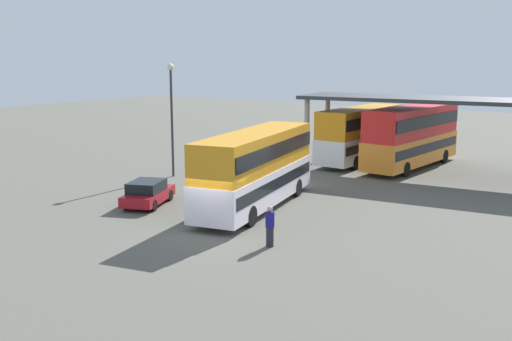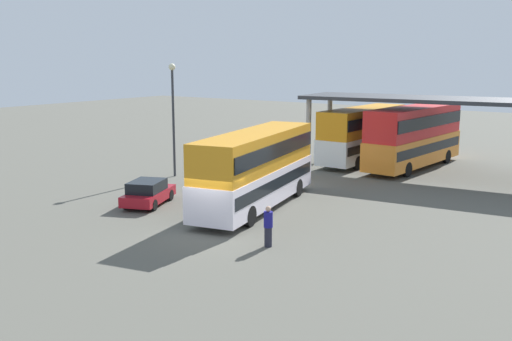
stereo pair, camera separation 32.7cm
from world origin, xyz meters
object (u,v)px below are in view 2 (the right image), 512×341
double_decker_near_canopy (363,133)px  double_decker_mid_row (414,135)px  lamppost_tall (173,106)px  parked_hatchback (148,193)px  pedestrian_waiting (268,226)px  double_decker_main (256,166)px

double_decker_near_canopy → double_decker_mid_row: size_ratio=0.92×
lamppost_tall → parked_hatchback: bearing=-57.9°
parked_hatchback → lamppost_tall: (-4.17, 6.63, 4.03)m
parked_hatchback → pedestrian_waiting: (9.25, -2.24, 0.20)m
parked_hatchback → double_decker_near_canopy: double_decker_near_canopy is taller
double_decker_mid_row → pedestrian_waiting: double_decker_mid_row is taller
double_decker_near_canopy → lamppost_tall: lamppost_tall is taller
parked_hatchback → double_decker_mid_row: (7.82, 18.70, 1.72)m
double_decker_main → lamppost_tall: 10.33m
double_decker_mid_row → lamppost_tall: bearing=139.8°
double_decker_mid_row → pedestrian_waiting: (1.43, -20.94, -1.52)m
double_decker_main → pedestrian_waiting: size_ratio=6.33×
double_decker_mid_row → pedestrian_waiting: bearing=-171.5°
double_decker_main → parked_hatchback: bearing=107.7°
double_decker_near_canopy → pedestrian_waiting: bearing=-164.2°
pedestrian_waiting → double_decker_near_canopy: bearing=-136.4°
parked_hatchback → lamppost_tall: size_ratio=0.55×
double_decker_main → lamppost_tall: lamppost_tall is taller
double_decker_main → lamppost_tall: bearing=56.4°
pedestrian_waiting → double_decker_main: bearing=-111.6°
double_decker_main → double_decker_mid_row: double_decker_mid_row is taller
double_decker_near_canopy → pedestrian_waiting: size_ratio=5.82×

